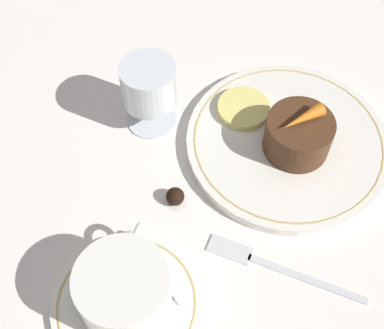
# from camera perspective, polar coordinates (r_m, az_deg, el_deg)

# --- Properties ---
(ground_plane) EXTENTS (3.00, 3.00, 0.00)m
(ground_plane) POSITION_cam_1_polar(r_m,az_deg,el_deg) (0.69, 6.12, 2.60)
(ground_plane) COLOR white
(dinner_plate) EXTENTS (0.26, 0.26, 0.01)m
(dinner_plate) POSITION_cam_1_polar(r_m,az_deg,el_deg) (0.69, 10.15, 2.51)
(dinner_plate) COLOR white
(dinner_plate) RESTS_ON ground_plane
(saucer) EXTENTS (0.16, 0.16, 0.01)m
(saucer) POSITION_cam_1_polar(r_m,az_deg,el_deg) (0.59, -6.95, -14.55)
(saucer) COLOR white
(saucer) RESTS_ON ground_plane
(coffee_cup) EXTENTS (0.12, 0.10, 0.07)m
(coffee_cup) POSITION_cam_1_polar(r_m,az_deg,el_deg) (0.55, -7.29, -13.09)
(coffee_cup) COLOR white
(coffee_cup) RESTS_ON saucer
(spoon) EXTENTS (0.08, 0.09, 0.00)m
(spoon) POSITION_cam_1_polar(r_m,az_deg,el_deg) (0.60, -4.90, -9.86)
(spoon) COLOR silver
(spoon) RESTS_ON saucer
(wine_glass) EXTENTS (0.07, 0.07, 0.10)m
(wine_glass) POSITION_cam_1_polar(r_m,az_deg,el_deg) (0.66, -4.60, 8.13)
(wine_glass) COLOR silver
(wine_glass) RESTS_ON ground_plane
(fork) EXTENTS (0.05, 0.18, 0.01)m
(fork) POSITION_cam_1_polar(r_m,az_deg,el_deg) (0.61, 7.92, -10.38)
(fork) COLOR silver
(fork) RESTS_ON ground_plane
(dessert_cake) EXTENTS (0.08, 0.08, 0.05)m
(dessert_cake) POSITION_cam_1_polar(r_m,az_deg,el_deg) (0.66, 11.26, 3.10)
(dessert_cake) COLOR #4C2D19
(dessert_cake) RESTS_ON dinner_plate
(carrot_garnish) EXTENTS (0.05, 0.05, 0.02)m
(carrot_garnish) POSITION_cam_1_polar(r_m,az_deg,el_deg) (0.63, 11.75, 4.86)
(carrot_garnish) COLOR orange
(carrot_garnish) RESTS_ON dessert_cake
(pineapple_slice) EXTENTS (0.07, 0.07, 0.01)m
(pineapple_slice) POSITION_cam_1_polar(r_m,az_deg,el_deg) (0.70, 5.51, 5.98)
(pineapple_slice) COLOR #EFE075
(pineapple_slice) RESTS_ON dinner_plate
(chocolate_truffle) EXTENTS (0.02, 0.02, 0.02)m
(chocolate_truffle) POSITION_cam_1_polar(r_m,az_deg,el_deg) (0.63, -1.81, -3.43)
(chocolate_truffle) COLOR black
(chocolate_truffle) RESTS_ON ground_plane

